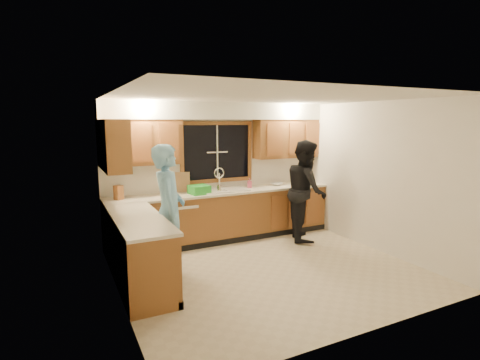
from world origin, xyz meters
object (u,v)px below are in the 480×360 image
at_px(knife_block, 119,193).
at_px(bowl, 277,184).
at_px(dish_crate, 199,190).
at_px(stove, 148,266).
at_px(woman, 306,190).
at_px(man, 169,211).
at_px(soap_bottle, 250,183).
at_px(dishwasher, 179,223).
at_px(sink, 224,193).

relative_size(knife_block, bowl, 1.04).
bearing_deg(bowl, dish_crate, -175.06).
relative_size(stove, woman, 0.49).
distance_m(knife_block, dish_crate, 1.34).
relative_size(man, soap_bottle, 10.26).
xyz_separation_m(dishwasher, man, (-0.49, -1.14, 0.52)).
bearing_deg(knife_block, dishwasher, -35.29).
height_order(woman, soap_bottle, woman).
xyz_separation_m(man, bowl, (2.51, 1.20, 0.01)).
bearing_deg(man, dishwasher, -7.57).
relative_size(woman, knife_block, 7.96).
bearing_deg(stove, man, 55.66).
relative_size(stove, man, 0.48).
relative_size(dish_crate, soap_bottle, 1.77).
height_order(dishwasher, man, man).
height_order(soap_bottle, bowl, soap_bottle).
bearing_deg(stove, soap_bottle, 38.47).
relative_size(sink, bowl, 3.86).
bearing_deg(soap_bottle, dishwasher, -177.16).
bearing_deg(knife_block, dish_crate, -38.59).
height_order(dishwasher, knife_block, knife_block).
bearing_deg(bowl, stove, -147.84).
height_order(man, bowl, man).
xyz_separation_m(man, soap_bottle, (1.91, 1.21, 0.08)).
bearing_deg(sink, dishwasher, -179.01).
bearing_deg(knife_block, bowl, -32.74).
height_order(sink, dishwasher, sink).
bearing_deg(bowl, man, -154.48).
xyz_separation_m(dishwasher, woman, (2.21, -0.63, 0.51)).
height_order(knife_block, bowl, knife_block).
distance_m(woman, dish_crate, 1.95).
xyz_separation_m(woman, soap_bottle, (-0.80, 0.70, 0.09)).
xyz_separation_m(soap_bottle, bowl, (0.60, -0.02, -0.06)).
relative_size(man, bowl, 8.38).
height_order(stove, soap_bottle, soap_bottle).
distance_m(stove, soap_bottle, 3.07).
relative_size(dishwasher, woman, 0.45).
xyz_separation_m(man, knife_block, (-0.49, 1.18, 0.10)).
bearing_deg(knife_block, soap_bottle, -32.29).
distance_m(sink, woman, 1.51).
height_order(man, dish_crate, man).
relative_size(knife_block, soap_bottle, 1.27).
xyz_separation_m(dishwasher, bowl, (2.01, 0.05, 0.54)).
height_order(dishwasher, stove, stove).
bearing_deg(sink, knife_block, 179.25).
height_order(sink, stove, sink).
distance_m(dishwasher, man, 1.35).
height_order(stove, dish_crate, dish_crate).
bearing_deg(soap_bottle, woman, -41.38).
bearing_deg(man, dish_crate, -22.65).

